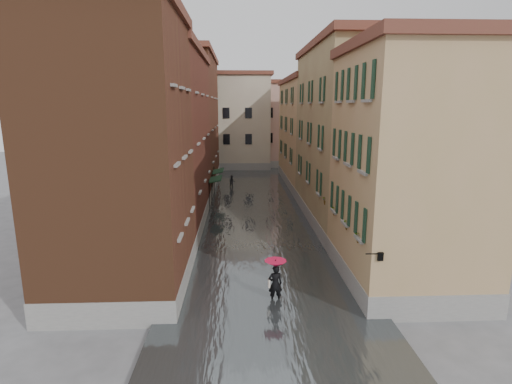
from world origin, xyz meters
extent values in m
plane|color=#5A5B5D|center=(0.00, 0.00, 0.00)|extent=(120.00, 120.00, 0.00)
cube|color=#4A4F52|center=(0.00, 13.00, 0.10)|extent=(10.00, 60.00, 0.20)
cube|color=brown|center=(-7.00, -2.00, 6.50)|extent=(6.00, 8.00, 13.00)
cube|color=#5E271D|center=(-7.00, 9.00, 6.25)|extent=(6.00, 14.00, 12.50)
cube|color=brown|center=(-7.00, 24.00, 7.00)|extent=(6.00, 16.00, 14.00)
cube|color=tan|center=(7.00, -2.00, 5.75)|extent=(6.00, 8.00, 11.50)
cube|color=tan|center=(7.00, 9.00, 6.50)|extent=(6.00, 14.00, 13.00)
cube|color=tan|center=(7.00, 24.00, 5.75)|extent=(6.00, 16.00, 11.50)
cube|color=beige|center=(-3.00, 38.00, 6.50)|extent=(12.00, 9.00, 13.00)
cube|color=tan|center=(6.00, 40.00, 6.00)|extent=(10.00, 9.00, 12.00)
cube|color=#16321D|center=(-3.45, 14.22, 2.55)|extent=(1.09, 2.84, 0.31)
cylinder|color=black|center=(-3.95, 12.80, 1.40)|extent=(0.06, 0.06, 2.80)
cylinder|color=black|center=(-3.95, 15.65, 1.40)|extent=(0.06, 0.06, 2.80)
cube|color=#16321D|center=(-3.45, 18.63, 2.55)|extent=(1.09, 2.73, 0.31)
cylinder|color=black|center=(-3.95, 17.26, 1.40)|extent=(0.06, 0.06, 2.80)
cylinder|color=black|center=(-3.95, 19.99, 1.40)|extent=(0.06, 0.06, 2.80)
cylinder|color=black|center=(4.05, -6.00, 3.10)|extent=(0.60, 0.05, 0.05)
cube|color=black|center=(4.35, -6.00, 3.00)|extent=(0.22, 0.22, 0.35)
cube|color=beige|center=(4.35, -6.00, 3.00)|extent=(0.14, 0.14, 0.24)
cube|color=brown|center=(4.12, -4.12, 3.15)|extent=(0.22, 0.85, 0.18)
imported|color=#265926|center=(4.12, -4.12, 3.57)|extent=(0.59, 0.51, 0.66)
cube|color=brown|center=(4.12, -2.15, 3.15)|extent=(0.22, 0.85, 0.18)
imported|color=#265926|center=(4.12, -2.15, 3.57)|extent=(0.59, 0.51, 0.66)
cube|color=brown|center=(4.12, 0.55, 3.15)|extent=(0.22, 0.85, 0.18)
imported|color=#265926|center=(4.12, 0.55, 3.57)|extent=(0.59, 0.51, 0.66)
cube|color=brown|center=(4.12, 2.98, 3.15)|extent=(0.22, 0.85, 0.18)
imported|color=#265926|center=(4.12, 2.98, 3.57)|extent=(0.59, 0.51, 0.66)
imported|color=black|center=(0.27, -3.99, 0.91)|extent=(0.72, 0.52, 1.82)
cube|color=beige|center=(-0.01, -3.94, 0.95)|extent=(0.08, 0.30, 0.38)
cylinder|color=black|center=(0.27, -3.99, 1.35)|extent=(0.02, 0.02, 1.00)
cone|color=red|center=(0.27, -3.99, 1.92)|extent=(1.03, 1.03, 0.28)
imported|color=black|center=(-2.13, 22.20, 0.72)|extent=(0.76, 0.62, 1.44)
camera|label=1|loc=(-1.36, -21.06, 8.99)|focal=28.00mm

